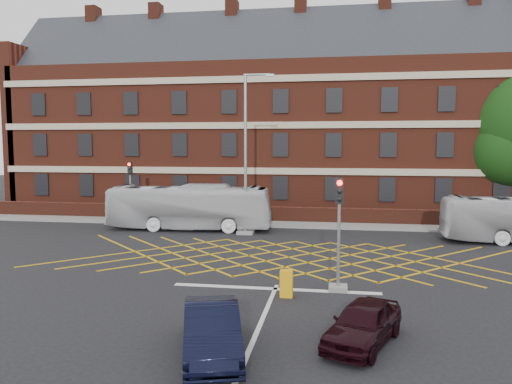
# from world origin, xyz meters

# --- Properties ---
(ground) EXTENTS (120.00, 120.00, 0.00)m
(ground) POSITION_xyz_m (0.00, 0.00, 0.00)
(ground) COLOR black
(ground) RESTS_ON ground
(victorian_building) EXTENTS (51.00, 12.17, 20.40)m
(victorian_building) POSITION_xyz_m (0.25, 22.00, 7.84)
(victorian_building) COLOR #5E2518
(victorian_building) RESTS_ON ground
(boundary_wall) EXTENTS (56.00, 0.50, 1.10)m
(boundary_wall) POSITION_xyz_m (0.00, 13.00, 0.55)
(boundary_wall) COLOR #512115
(boundary_wall) RESTS_ON ground
(far_pavement) EXTENTS (60.00, 3.00, 0.12)m
(far_pavement) POSITION_xyz_m (0.00, 12.00, 0.06)
(far_pavement) COLOR slate
(far_pavement) RESTS_ON ground
(box_junction_hatching) EXTENTS (8.22, 8.22, 0.02)m
(box_junction_hatching) POSITION_xyz_m (0.00, 2.00, 0.01)
(box_junction_hatching) COLOR #CC990C
(box_junction_hatching) RESTS_ON ground
(stop_line) EXTENTS (8.00, 0.30, 0.02)m
(stop_line) POSITION_xyz_m (0.00, -3.50, 0.01)
(stop_line) COLOR silver
(stop_line) RESTS_ON ground
(centre_line) EXTENTS (0.15, 14.00, 0.02)m
(centre_line) POSITION_xyz_m (0.00, -10.00, 0.01)
(centre_line) COLOR silver
(centre_line) RESTS_ON ground
(bus_left) EXTENTS (10.69, 2.89, 2.95)m
(bus_left) POSITION_xyz_m (-7.18, 8.98, 1.48)
(bus_left) COLOR silver
(bus_left) RESTS_ON ground
(car_navy) EXTENTS (2.50, 4.33, 1.35)m
(car_navy) POSITION_xyz_m (-0.92, -9.73, 0.68)
(car_navy) COLOR black
(car_navy) RESTS_ON ground
(car_maroon) EXTENTS (2.65, 3.81, 1.20)m
(car_maroon) POSITION_xyz_m (3.05, -8.39, 0.60)
(car_maroon) COLOR black
(car_maroon) RESTS_ON ground
(traffic_light_near) EXTENTS (0.70, 0.70, 4.27)m
(traffic_light_near) POSITION_xyz_m (2.38, -3.32, 1.76)
(traffic_light_near) COLOR slate
(traffic_light_near) RESTS_ON ground
(traffic_light_far) EXTENTS (0.70, 0.70, 4.27)m
(traffic_light_far) POSITION_xyz_m (-12.42, 11.82, 1.76)
(traffic_light_far) COLOR slate
(traffic_light_far) RESTS_ON ground
(street_lamp) EXTENTS (2.25, 1.00, 9.79)m
(street_lamp) POSITION_xyz_m (-3.21, 8.05, 3.44)
(street_lamp) COLOR slate
(street_lamp) RESTS_ON ground
(direction_signs) EXTENTS (1.10, 0.16, 2.20)m
(direction_signs) POSITION_xyz_m (-13.71, 11.65, 1.38)
(direction_signs) COLOR gray
(direction_signs) RESTS_ON ground
(utility_cabinet) EXTENTS (0.45, 0.37, 0.99)m
(utility_cabinet) POSITION_xyz_m (0.52, -4.40, 0.49)
(utility_cabinet) COLOR #E69F0D
(utility_cabinet) RESTS_ON ground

